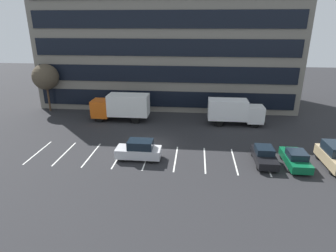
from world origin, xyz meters
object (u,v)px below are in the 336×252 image
Objects in this scene: box_truck_white at (234,111)px; sedan_black at (264,156)px; box_truck_orange at (121,106)px; sedan_forest at (295,159)px; suv_silver at (139,150)px; bare_tree at (46,77)px; suv_tan at (336,156)px.

box_truck_white is 1.66× the size of sedan_black.
sedan_forest is (18.95, -11.03, -1.28)m from box_truck_orange.
box_truck_white is at bearing 46.83° from suv_silver.
sedan_black is at bearing -26.40° from bare_tree.
sedan_forest is 1.00× the size of sedan_black.
suv_silver is 17.99m from suv_tan.
sedan_black is (-2.69, 0.38, -0.00)m from sedan_forest.
box_truck_orange is 14.71m from box_truck_white.
box_truck_orange is 1.80× the size of sedan_forest.
suv_silver is at bearing -178.95° from suv_tan.
suv_silver is at bearing -67.73° from box_truck_orange.
bare_tree reaches higher than suv_silver.
box_truck_white is at bearing 98.46° from sedan_black.
box_truck_orange is 24.95m from suv_tan.
box_truck_orange is 12.62m from bare_tree.
box_truck_white is 1.52× the size of suv_tan.
box_truck_orange is at bearing 146.79° from sedan_black.
box_truck_white is (14.71, -0.20, -0.16)m from box_truck_orange.
box_truck_white reaches higher than suv_tan.
box_truck_white is at bearing 111.41° from sedan_forest.
suv_tan is (3.55, 0.31, 0.30)m from sedan_forest.
sedan_black is (16.26, -10.64, -1.29)m from box_truck_orange.
bare_tree is at bearing 153.60° from sedan_black.
suv_silver reaches higher than sedan_forest.
box_truck_orange reaches higher than box_truck_white.
bare_tree is (-26.50, 3.48, 3.20)m from box_truck_white.
box_truck_orange is 1.09× the size of box_truck_white.
suv_tan is (22.51, -10.72, -0.99)m from box_truck_orange.
box_truck_white is 13.13m from suv_tan.
box_truck_orange reaches higher than sedan_black.
box_truck_orange is 1.80× the size of suv_silver.
sedan_forest is at bearing -24.96° from bare_tree.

